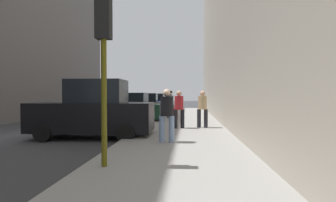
# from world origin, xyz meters

# --- Properties ---
(ground_plane) EXTENTS (120.00, 120.00, 0.00)m
(ground_plane) POSITION_xyz_m (0.00, 0.00, 0.00)
(ground_plane) COLOR #38383A
(sidewalk) EXTENTS (4.00, 40.00, 0.15)m
(sidewalk) POSITION_xyz_m (6.00, 0.00, 0.07)
(sidewalk) COLOR gray
(sidewalk) RESTS_ON ground_plane
(parked_black_suv) EXTENTS (4.63, 2.13, 2.25)m
(parked_black_suv) POSITION_xyz_m (2.65, -0.10, 1.03)
(parked_black_suv) COLOR black
(parked_black_suv) RESTS_ON ground_plane
(parked_dark_green_sedan) EXTENTS (4.25, 2.16, 1.79)m
(parked_dark_green_sedan) POSITION_xyz_m (2.65, 5.71, 0.85)
(parked_dark_green_sedan) COLOR #193828
(parked_dark_green_sedan) RESTS_ON ground_plane
(parked_gray_coupe) EXTENTS (4.25, 2.15, 1.79)m
(parked_gray_coupe) POSITION_xyz_m (2.65, 11.02, 0.85)
(parked_gray_coupe) COLOR slate
(parked_gray_coupe) RESTS_ON ground_plane
(parked_blue_sedan) EXTENTS (4.20, 2.06, 1.79)m
(parked_blue_sedan) POSITION_xyz_m (2.65, 16.85, 0.85)
(parked_blue_sedan) COLOR navy
(parked_blue_sedan) RESTS_ON ground_plane
(fire_hydrant) EXTENTS (0.42, 0.22, 0.70)m
(fire_hydrant) POSITION_xyz_m (4.45, 6.91, 0.50)
(fire_hydrant) COLOR red
(fire_hydrant) RESTS_ON sidewalk
(traffic_light) EXTENTS (0.32, 0.32, 3.60)m
(traffic_light) POSITION_xyz_m (4.50, -4.49, 2.76)
(traffic_light) COLOR #514C0F
(traffic_light) RESTS_ON sidewalk
(pedestrian_with_beanie) EXTENTS (0.51, 0.42, 1.78)m
(pedestrian_with_beanie) POSITION_xyz_m (5.10, 7.48, 1.14)
(pedestrian_with_beanie) COLOR #333338
(pedestrian_with_beanie) RESTS_ON sidewalk
(pedestrian_in_jeans) EXTENTS (0.52, 0.45, 1.71)m
(pedestrian_in_jeans) POSITION_xyz_m (5.59, -1.57, 1.10)
(pedestrian_in_jeans) COLOR #728CB2
(pedestrian_in_jeans) RESTS_ON sidewalk
(pedestrian_in_tan_coat) EXTENTS (0.53, 0.48, 1.71)m
(pedestrian_in_tan_coat) POSITION_xyz_m (6.93, 2.24, 1.10)
(pedestrian_in_tan_coat) COLOR black
(pedestrian_in_tan_coat) RESTS_ON sidewalk
(pedestrian_in_red_jacket) EXTENTS (0.52, 0.44, 1.71)m
(pedestrian_in_red_jacket) POSITION_xyz_m (5.86, 1.97, 1.10)
(pedestrian_in_red_jacket) COLOR black
(pedestrian_in_red_jacket) RESTS_ON sidewalk
(rolling_suitcase) EXTENTS (0.37, 0.56, 1.04)m
(rolling_suitcase) POSITION_xyz_m (5.44, 6.74, 0.49)
(rolling_suitcase) COLOR #591414
(rolling_suitcase) RESTS_ON sidewalk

